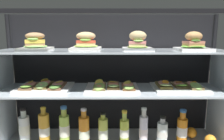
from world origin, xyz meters
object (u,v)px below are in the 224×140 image
at_px(plated_roll_sandwich_center, 86,43).
at_px(plated_roll_sandwich_near_left_corner, 138,43).
at_px(juice_bottle_back_right, 84,130).
at_px(juice_bottle_front_middle, 103,131).
at_px(open_sandwich_tray_center, 45,86).
at_px(juice_bottle_near_post, 24,128).
at_px(juice_bottle_front_right_end, 144,129).
at_px(plated_roll_sandwich_mid_right, 35,43).
at_px(plated_roll_sandwich_far_left, 193,44).
at_px(open_sandwich_tray_mid_right, 179,86).
at_px(juice_bottle_front_second, 64,128).
at_px(juice_bottle_front_fourth, 182,129).
at_px(orange_fruit_beside_bottles, 191,133).
at_px(juice_bottle_front_left_end, 124,131).
at_px(open_sandwich_tray_near_left_corner, 113,86).
at_px(orange_fruit_near_left_post, 210,140).
at_px(juice_bottle_back_center, 162,132).
at_px(juice_bottle_tucked_behind, 44,128).

height_order(plated_roll_sandwich_center, plated_roll_sandwich_near_left_corner, plated_roll_sandwich_near_left_corner).
distance_m(juice_bottle_back_right, juice_bottle_front_middle, 0.13).
bearing_deg(open_sandwich_tray_center, juice_bottle_near_post, 178.63).
bearing_deg(juice_bottle_near_post, juice_bottle_front_right_end, -1.01).
height_order(plated_roll_sandwich_mid_right, plated_roll_sandwich_near_left_corner, plated_roll_sandwich_near_left_corner).
distance_m(plated_roll_sandwich_far_left, open_sandwich_tray_mid_right, 0.29).
bearing_deg(juice_bottle_back_right, plated_roll_sandwich_mid_right, 176.75).
height_order(juice_bottle_front_second, juice_bottle_front_fourth, juice_bottle_front_second).
distance_m(plated_roll_sandwich_far_left, orange_fruit_beside_bottles, 0.63).
relative_size(juice_bottle_near_post, orange_fruit_beside_bottles, 3.17).
relative_size(juice_bottle_front_left_end, orange_fruit_beside_bottles, 3.11).
xyz_separation_m(plated_roll_sandwich_mid_right, plated_roll_sandwich_near_left_corner, (0.64, -0.01, 0.00)).
xyz_separation_m(open_sandwich_tray_near_left_corner, orange_fruit_near_left_post, (0.63, -0.07, -0.35)).
height_order(plated_roll_sandwich_center, juice_bottle_front_right_end, plated_roll_sandwich_center).
bearing_deg(juice_bottle_back_center, juice_bottle_front_middle, 178.01).
bearing_deg(juice_bottle_front_right_end, juice_bottle_back_right, -178.25).
bearing_deg(juice_bottle_front_second, plated_roll_sandwich_near_left_corner, 1.09).
bearing_deg(orange_fruit_near_left_post, juice_bottle_back_center, 174.04).
xyz_separation_m(open_sandwich_tray_near_left_corner, orange_fruit_beside_bottles, (0.55, 0.05, -0.35)).
bearing_deg(plated_roll_sandwich_far_left, plated_roll_sandwich_center, 175.33).
height_order(juice_bottle_back_right, juice_bottle_front_left_end, juice_bottle_back_right).
bearing_deg(open_sandwich_tray_near_left_corner, juice_bottle_back_right, -172.40).
distance_m(open_sandwich_tray_center, open_sandwich_tray_mid_right, 0.88).
bearing_deg(open_sandwich_tray_center, plated_roll_sandwich_near_left_corner, -1.36).
xyz_separation_m(plated_roll_sandwich_center, juice_bottle_front_middle, (0.11, -0.05, -0.58)).
xyz_separation_m(open_sandwich_tray_near_left_corner, juice_bottle_near_post, (-0.60, 0.00, -0.29)).
relative_size(plated_roll_sandwich_mid_right, juice_bottle_near_post, 0.80).
height_order(plated_roll_sandwich_far_left, juice_bottle_front_second, plated_roll_sandwich_far_left).
bearing_deg(plated_roll_sandwich_mid_right, juice_bottle_near_post, 175.05).
relative_size(juice_bottle_front_left_end, juice_bottle_front_fourth, 1.01).
relative_size(plated_roll_sandwich_mid_right, juice_bottle_front_second, 0.72).
bearing_deg(juice_bottle_front_second, juice_bottle_front_fourth, 1.58).
xyz_separation_m(open_sandwich_tray_mid_right, juice_bottle_front_second, (-0.75, -0.04, -0.28)).
bearing_deg(open_sandwich_tray_mid_right, plated_roll_sandwich_mid_right, -178.72).
relative_size(open_sandwich_tray_mid_right, orange_fruit_beside_bottles, 4.66).
height_order(juice_bottle_front_second, juice_bottle_front_right_end, juice_bottle_front_second).
relative_size(open_sandwich_tray_near_left_corner, open_sandwich_tray_mid_right, 1.00).
bearing_deg(plated_roll_sandwich_mid_right, open_sandwich_tray_mid_right, 1.28).
xyz_separation_m(plated_roll_sandwich_mid_right, juice_bottle_front_second, (0.16, -0.02, -0.56)).
xyz_separation_m(plated_roll_sandwich_near_left_corner, plated_roll_sandwich_far_left, (0.34, -0.01, -0.00)).
distance_m(plated_roll_sandwich_mid_right, plated_roll_sandwich_near_left_corner, 0.64).
xyz_separation_m(juice_bottle_near_post, juice_bottle_tucked_behind, (0.14, -0.02, 0.01)).
height_order(open_sandwich_tray_mid_right, juice_bottle_back_right, open_sandwich_tray_mid_right).
distance_m(juice_bottle_tucked_behind, orange_fruit_near_left_post, 1.09).
relative_size(open_sandwich_tray_center, orange_fruit_beside_bottles, 4.66).
height_order(juice_bottle_front_right_end, juice_bottle_front_fourth, juice_bottle_front_right_end).
relative_size(juice_bottle_front_left_end, juice_bottle_front_right_end, 0.94).
bearing_deg(juice_bottle_back_right, open_sandwich_tray_center, 174.87).
distance_m(plated_roll_sandwich_center, juice_bottle_near_post, 0.71).
height_order(open_sandwich_tray_mid_right, juice_bottle_front_right_end, open_sandwich_tray_mid_right).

